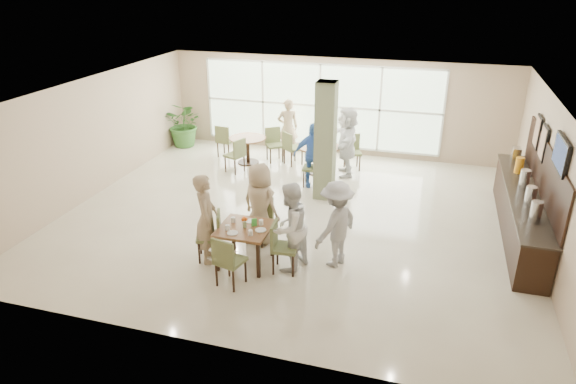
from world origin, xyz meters
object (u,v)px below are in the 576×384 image
(buffet_counter, at_px, (522,209))
(teen_standing, at_px, (336,224))
(adult_a, at_px, (312,155))
(main_table, at_px, (245,232))
(round_table_right, at_px, (319,152))
(teen_right, at_px, (290,227))
(adult_b, at_px, (347,141))
(teen_far, at_px, (260,204))
(round_table_left, at_px, (248,144))
(adult_standing, at_px, (288,128))
(potted_plant, at_px, (185,124))
(teen_left, at_px, (206,218))

(buffet_counter, distance_m, teen_standing, 4.11)
(adult_a, bearing_deg, buffet_counter, -33.91)
(main_table, distance_m, round_table_right, 4.95)
(teen_right, relative_size, adult_b, 0.91)
(adult_a, bearing_deg, teen_standing, -88.14)
(round_table_right, height_order, teen_far, teen_far)
(round_table_left, height_order, teen_far, teen_far)
(adult_b, relative_size, adult_standing, 1.09)
(teen_standing, distance_m, adult_b, 4.62)
(teen_right, bearing_deg, teen_standing, 137.95)
(main_table, xyz_separation_m, potted_plant, (-4.23, 6.00, 0.05))
(teen_far, relative_size, adult_standing, 0.99)
(teen_left, height_order, adult_b, adult_b)
(main_table, height_order, adult_standing, adult_standing)
(adult_a, bearing_deg, adult_b, 37.39)
(potted_plant, bearing_deg, adult_standing, 1.07)
(adult_standing, bearing_deg, main_table, 74.15)
(adult_b, bearing_deg, potted_plant, -112.97)
(teen_right, bearing_deg, round_table_left, -130.35)
(teen_far, distance_m, adult_b, 4.26)
(round_table_right, bearing_deg, adult_b, 6.01)
(potted_plant, relative_size, teen_standing, 0.86)
(main_table, xyz_separation_m, teen_standing, (1.61, 0.45, 0.17))
(potted_plant, bearing_deg, teen_standing, -43.52)
(round_table_left, distance_m, teen_standing, 5.83)
(main_table, relative_size, teen_far, 0.56)
(round_table_left, xyz_separation_m, teen_standing, (3.47, -4.67, 0.27))
(adult_b, bearing_deg, teen_far, -25.56)
(buffet_counter, bearing_deg, adult_standing, 150.78)
(round_table_left, relative_size, adult_a, 0.64)
(potted_plant, bearing_deg, buffet_counter, -19.55)
(potted_plant, xyz_separation_m, teen_far, (4.23, -5.12, 0.13))
(potted_plant, xyz_separation_m, teen_left, (3.51, -6.07, 0.16))
(teen_left, xyz_separation_m, adult_standing, (-0.24, 6.13, -0.02))
(adult_standing, bearing_deg, round_table_right, 112.03)
(round_table_right, bearing_deg, teen_far, -93.36)
(buffet_counter, relative_size, teen_right, 2.79)
(teen_left, distance_m, adult_a, 4.20)
(round_table_right, xyz_separation_m, potted_plant, (-4.46, 1.05, 0.13))
(main_table, relative_size, teen_left, 0.54)
(buffet_counter, relative_size, teen_far, 2.82)
(round_table_right, bearing_deg, potted_plant, 166.74)
(buffet_counter, height_order, teen_far, buffet_counter)
(buffet_counter, relative_size, teen_left, 2.72)
(teen_standing, bearing_deg, buffet_counter, 149.03)
(main_table, height_order, teen_far, teen_far)
(round_table_right, xyz_separation_m, adult_b, (0.73, 0.08, 0.34))
(teen_standing, bearing_deg, main_table, -48.69)
(round_table_right, relative_size, adult_a, 0.69)
(main_table, xyz_separation_m, adult_standing, (-0.96, 6.06, 0.19))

